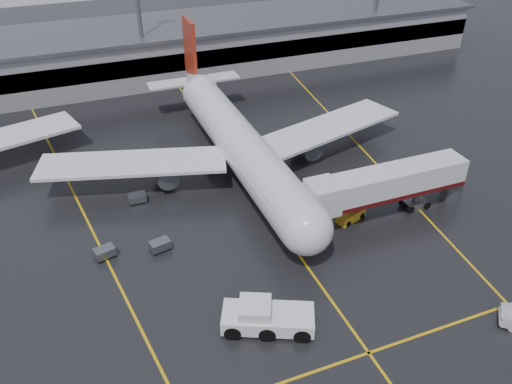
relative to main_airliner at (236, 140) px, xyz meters
name	(u,v)px	position (x,y,z in m)	size (l,w,h in m)	color
ground	(266,209)	(0.00, -9.70, -4.21)	(220.00, 220.00, 0.00)	black
apron_line_centre	(266,209)	(0.00, -9.70, -4.20)	(0.25, 90.00, 0.02)	gold
apron_line_stop	(369,353)	(0.00, -31.70, -4.20)	(60.00, 0.25, 0.02)	gold
apron_line_left	(77,199)	(-20.00, 0.30, -4.20)	(0.25, 70.00, 0.02)	gold
apron_line_right	(357,143)	(18.00, 0.30, -4.20)	(0.25, 70.00, 0.02)	gold
terminal	(165,48)	(0.00, 38.23, 0.11)	(122.00, 19.00, 8.60)	gray
light_mast_mid	(137,0)	(-5.00, 32.30, 10.27)	(3.00, 1.20, 25.45)	#595B60
main_airliner	(236,140)	(0.00, 0.00, 0.00)	(48.80, 45.60, 14.10)	silver
jet_bridge	(388,186)	(11.87, -15.70, -0.28)	(19.90, 3.40, 6.05)	silver
pushback_tractor	(265,317)	(-6.79, -25.98, -3.10)	(8.39, 6.10, 2.79)	white
belt_loader	(351,215)	(7.96, -15.01, -3.66)	(3.77, 2.54, 2.21)	gold
baggage_cart_a	(160,245)	(-12.86, -12.49, -3.58)	(2.23, 1.69, 1.12)	#595B60
baggage_cart_b	(105,252)	(-18.28, -11.58, -3.58)	(2.27, 1.77, 1.12)	#595B60
baggage_cart_c	(137,198)	(-13.40, -2.96, -3.58)	(2.02, 1.33, 1.12)	#595B60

